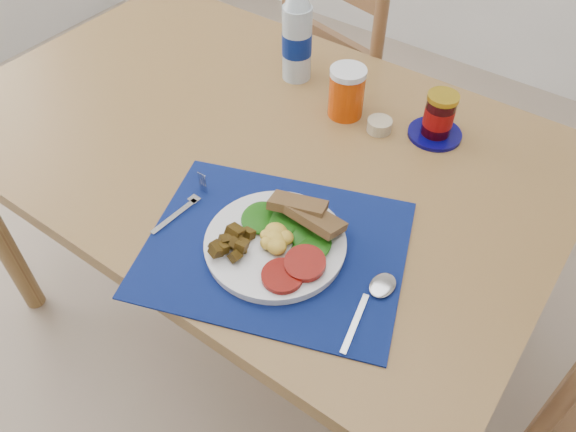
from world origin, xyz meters
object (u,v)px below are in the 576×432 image
object	(u,v)px
breakfast_plate	(272,241)
chair_far	(352,68)
jam_on_saucer	(438,118)
water_bottle	(297,37)
juice_glass	(346,94)

from	to	relation	value
breakfast_plate	chair_far	bearing A→B (deg)	101.22
chair_far	jam_on_saucer	distance (m)	0.61
breakfast_plate	water_bottle	size ratio (longest dim) A/B	1.03
breakfast_plate	juice_glass	size ratio (longest dim) A/B	2.28
chair_far	breakfast_plate	bearing A→B (deg)	124.43
breakfast_plate	juice_glass	distance (m)	0.45
chair_far	water_bottle	distance (m)	0.46
chair_far	breakfast_plate	size ratio (longest dim) A/B	4.40
breakfast_plate	jam_on_saucer	bearing A→B (deg)	68.54
breakfast_plate	juice_glass	bearing A→B (deg)	94.30
water_bottle	jam_on_saucer	size ratio (longest dim) A/B	2.06
jam_on_saucer	juice_glass	bearing A→B (deg)	-166.66
jam_on_saucer	chair_far	bearing A→B (deg)	138.73
juice_glass	jam_on_saucer	bearing A→B (deg)	13.34
water_bottle	jam_on_saucer	bearing A→B (deg)	-1.76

